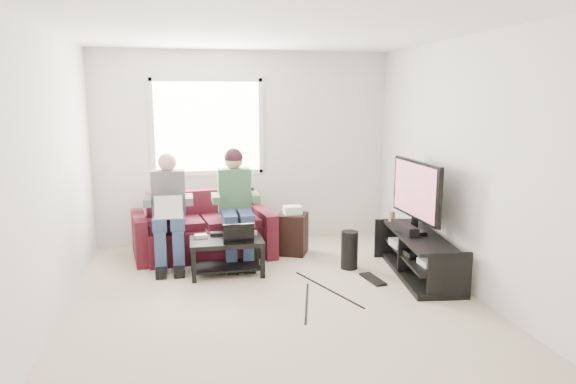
{
  "coord_description": "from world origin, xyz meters",
  "views": [
    {
      "loc": [
        -0.85,
        -4.72,
        1.99
      ],
      "look_at": [
        0.26,
        0.6,
        0.98
      ],
      "focal_mm": 32.0,
      "sensor_mm": 36.0,
      "label": 1
    }
  ],
  "objects": [
    {
      "name": "person_right",
      "position": [
        -0.23,
        1.44,
        0.78
      ],
      "size": [
        0.4,
        0.71,
        1.37
      ],
      "color": "navy",
      "rests_on": "sofa"
    },
    {
      "name": "coffee_table",
      "position": [
        -0.39,
        0.9,
        0.3
      ],
      "size": [
        0.82,
        0.51,
        0.41
      ],
      "color": "black",
      "rests_on": "floor"
    },
    {
      "name": "subwoofer",
      "position": [
        1.04,
        0.8,
        0.22
      ],
      "size": [
        0.2,
        0.2,
        0.45
      ],
      "primitive_type": "cylinder",
      "color": "black",
      "rests_on": "floor"
    },
    {
      "name": "end_table",
      "position": [
        0.51,
        1.51,
        0.28
      ],
      "size": [
        0.35,
        0.35,
        0.62
      ],
      "color": "black",
      "rests_on": "floor"
    },
    {
      "name": "tv_stand",
      "position": [
        1.7,
        0.4,
        0.22
      ],
      "size": [
        0.64,
        1.53,
        0.49
      ],
      "color": "black",
      "rests_on": "floor"
    },
    {
      "name": "soundbar",
      "position": [
        1.58,
        0.5,
        0.54
      ],
      "size": [
        0.12,
        0.5,
        0.1
      ],
      "primitive_type": "cube",
      "color": "black",
      "rests_on": "tv_stand"
    },
    {
      "name": "wall_left",
      "position": [
        -2.0,
        0.0,
        1.3
      ],
      "size": [
        0.0,
        4.5,
        4.5
      ],
      "primitive_type": "plane",
      "rotation": [
        1.57,
        0.0,
        1.57
      ],
      "color": "silver",
      "rests_on": "floor"
    },
    {
      "name": "wall_right",
      "position": [
        2.0,
        0.0,
        1.3
      ],
      "size": [
        0.0,
        4.5,
        4.5
      ],
      "primitive_type": "plane",
      "rotation": [
        1.57,
        0.0,
        -1.57
      ],
      "color": "silver",
      "rests_on": "floor"
    },
    {
      "name": "wall_back",
      "position": [
        0.0,
        2.25,
        1.3
      ],
      "size": [
        4.5,
        0.0,
        4.5
      ],
      "primitive_type": "plane",
      "rotation": [
        1.57,
        0.0,
        0.0
      ],
      "color": "silver",
      "rests_on": "floor"
    },
    {
      "name": "laptop_black",
      "position": [
        -0.27,
        0.82,
        0.53
      ],
      "size": [
        0.35,
        0.26,
        0.24
      ],
      "primitive_type": null,
      "rotation": [
        0.0,
        0.0,
        0.05
      ],
      "color": "black",
      "rests_on": "coffee_table"
    },
    {
      "name": "keyboard_floor",
      "position": [
        1.17,
        0.36,
        0.01
      ],
      "size": [
        0.19,
        0.42,
        0.02
      ],
      "primitive_type": "cube",
      "rotation": [
        0.0,
        0.0,
        0.14
      ],
      "color": "black",
      "rests_on": "floor"
    },
    {
      "name": "console_black",
      "position": [
        1.7,
        0.35,
        0.29
      ],
      "size": [
        0.38,
        0.3,
        0.07
      ],
      "primitive_type": "cube",
      "color": "black",
      "rests_on": "tv_stand"
    },
    {
      "name": "sofa",
      "position": [
        -0.63,
        1.7,
        0.3
      ],
      "size": [
        1.81,
        0.98,
        0.8
      ],
      "color": "#4E1323",
      "rests_on": "floor"
    },
    {
      "name": "window",
      "position": [
        -0.5,
        2.23,
        1.6
      ],
      "size": [
        1.48,
        0.04,
        1.28
      ],
      "color": "white",
      "rests_on": "wall_back"
    },
    {
      "name": "controller_c",
      "position": [
        -0.09,
        1.05,
        0.43
      ],
      "size": [
        0.15,
        0.1,
        0.04
      ],
      "primitive_type": "cube",
      "rotation": [
        0.0,
        0.0,
        -0.1
      ],
      "color": "gray",
      "rests_on": "coffee_table"
    },
    {
      "name": "console_white",
      "position": [
        1.7,
        -0.0,
        0.29
      ],
      "size": [
        0.3,
        0.22,
        0.06
      ],
      "primitive_type": "cube",
      "color": "silver",
      "rests_on": "tv_stand"
    },
    {
      "name": "wall_front",
      "position": [
        0.0,
        -2.25,
        1.3
      ],
      "size": [
        4.5,
        0.0,
        4.5
      ],
      "primitive_type": "plane",
      "rotation": [
        -1.57,
        0.0,
        0.0
      ],
      "color": "silver",
      "rests_on": "floor"
    },
    {
      "name": "person_left",
      "position": [
        -1.03,
        1.42,
        0.72
      ],
      "size": [
        0.4,
        0.7,
        1.32
      ],
      "color": "navy",
      "rests_on": "sofa"
    },
    {
      "name": "ceiling",
      "position": [
        0.0,
        0.0,
        2.6
      ],
      "size": [
        4.5,
        4.5,
        0.0
      ],
      "primitive_type": "plane",
      "rotation": [
        3.14,
        0.0,
        0.0
      ],
      "color": "white",
      "rests_on": "wall_back"
    },
    {
      "name": "console_grey",
      "position": [
        1.7,
        0.7,
        0.3
      ],
      "size": [
        0.34,
        0.26,
        0.08
      ],
      "primitive_type": "cube",
      "color": "gray",
      "rests_on": "tv_stand"
    },
    {
      "name": "controller_a",
      "position": [
        -0.67,
        1.02,
        0.43
      ],
      "size": [
        0.15,
        0.11,
        0.04
      ],
      "primitive_type": "cube",
      "rotation": [
        0.0,
        0.0,
        0.13
      ],
      "color": "silver",
      "rests_on": "coffee_table"
    },
    {
      "name": "tv",
      "position": [
        1.7,
        0.5,
        0.95
      ],
      "size": [
        0.12,
        1.1,
        0.81
      ],
      "color": "black",
      "rests_on": "tv_stand"
    },
    {
      "name": "laptop_silver",
      "position": [
        -1.03,
        1.17,
        0.69
      ],
      "size": [
        0.34,
        0.25,
        0.24
      ],
      "primitive_type": null,
      "rotation": [
        0.0,
        0.0,
        0.1
      ],
      "color": "silver",
      "rests_on": "person_left"
    },
    {
      "name": "drink_cup",
      "position": [
        1.65,
        1.03,
        0.55
      ],
      "size": [
        0.08,
        0.08,
        0.12
      ],
      "primitive_type": "cylinder",
      "color": "#A46946",
      "rests_on": "tv_stand"
    },
    {
      "name": "controller_b",
      "position": [
        -0.49,
        1.08,
        0.43
      ],
      "size": [
        0.15,
        0.11,
        0.04
      ],
      "primitive_type": "cube",
      "rotation": [
        0.0,
        0.0,
        -0.13
      ],
      "color": "black",
      "rests_on": "coffee_table"
    },
    {
      "name": "floor",
      "position": [
        0.0,
        0.0,
        0.0
      ],
      "size": [
        4.5,
        4.5,
        0.0
      ],
      "primitive_type": "plane",
      "color": "beige",
      "rests_on": "ground"
    }
  ]
}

